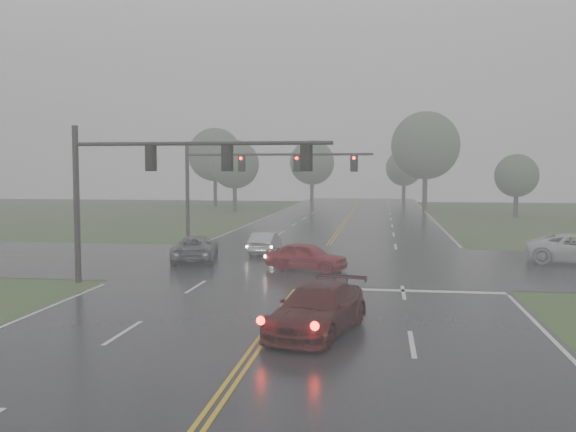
% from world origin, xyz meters
% --- Properties ---
extents(ground, '(180.00, 180.00, 0.00)m').
position_xyz_m(ground, '(0.00, 0.00, 0.00)').
color(ground, '#304D21').
rests_on(ground, ground).
extents(main_road, '(18.00, 160.00, 0.02)m').
position_xyz_m(main_road, '(0.00, 20.00, 0.00)').
color(main_road, black).
rests_on(main_road, ground).
extents(cross_street, '(120.00, 14.00, 0.02)m').
position_xyz_m(cross_street, '(0.00, 22.00, 0.00)').
color(cross_street, black).
rests_on(cross_street, ground).
extents(stop_bar, '(8.50, 0.50, 0.01)m').
position_xyz_m(stop_bar, '(4.50, 14.40, 0.00)').
color(stop_bar, silver).
rests_on(stop_bar, ground).
extents(sedan_maroon, '(3.35, 5.60, 1.52)m').
position_xyz_m(sedan_maroon, '(1.59, 6.90, 0.00)').
color(sedan_maroon, '#3B0A0A').
rests_on(sedan_maroon, ground).
extents(sedan_red, '(4.52, 2.83, 1.43)m').
position_xyz_m(sedan_red, '(-0.21, 19.30, 0.00)').
color(sedan_red, maroon).
rests_on(sedan_red, ground).
extents(sedan_silver, '(1.44, 4.04, 1.33)m').
position_xyz_m(sedan_silver, '(-3.46, 25.31, 0.00)').
color(sedan_silver, '#AAADB2').
rests_on(sedan_silver, ground).
extents(car_grey, '(3.25, 5.42, 1.41)m').
position_xyz_m(car_grey, '(-6.88, 21.94, 0.00)').
color(car_grey, '#4F5256').
rests_on(car_grey, ground).
extents(signal_gantry_near, '(11.83, 0.31, 7.16)m').
position_xyz_m(signal_gantry_near, '(-6.63, 14.44, 5.00)').
color(signal_gantry_near, black).
rests_on(signal_gantry_near, ground).
extents(signal_gantry_far, '(13.30, 0.36, 7.04)m').
position_xyz_m(signal_gantry_far, '(-6.05, 31.24, 4.97)').
color(signal_gantry_far, black).
rests_on(signal_gantry_far, ground).
extents(tree_nw_a, '(5.94, 5.94, 8.72)m').
position_xyz_m(tree_nw_a, '(-14.19, 63.21, 5.73)').
color(tree_nw_a, '#332A21').
rests_on(tree_nw_a, ground).
extents(tree_ne_a, '(8.32, 8.32, 12.21)m').
position_xyz_m(tree_ne_a, '(8.74, 67.09, 8.04)').
color(tree_ne_a, '#332A21').
rests_on(tree_ne_a, ground).
extents(tree_n_mid, '(6.28, 6.28, 9.22)m').
position_xyz_m(tree_n_mid, '(-6.23, 76.77, 6.06)').
color(tree_n_mid, '#332A21').
rests_on(tree_n_mid, ground).
extents(tree_e_near, '(4.63, 4.63, 6.80)m').
position_xyz_m(tree_e_near, '(17.83, 58.67, 4.47)').
color(tree_e_near, '#332A21').
rests_on(tree_e_near, ground).
extents(tree_nw_b, '(7.40, 7.40, 10.86)m').
position_xyz_m(tree_nw_b, '(-19.35, 73.43, 7.15)').
color(tree_nw_b, '#332A21').
rests_on(tree_nw_b, ground).
extents(tree_n_far, '(5.51, 5.51, 8.10)m').
position_xyz_m(tree_n_far, '(6.83, 86.66, 5.32)').
color(tree_n_far, '#332A21').
rests_on(tree_n_far, ground).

